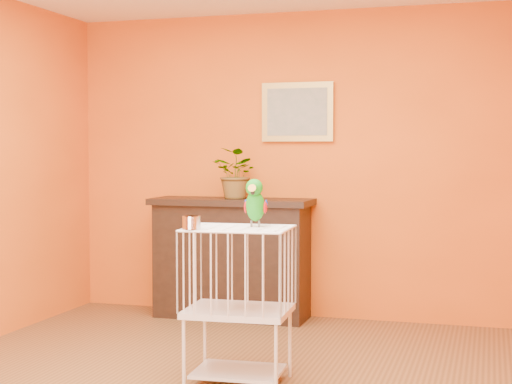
% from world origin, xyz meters
% --- Properties ---
extents(room_shell, '(4.50, 4.50, 4.50)m').
position_xyz_m(room_shell, '(0.00, 0.00, 1.58)').
color(room_shell, orange).
rests_on(room_shell, ground).
extents(console_cabinet, '(1.37, 0.49, 1.02)m').
position_xyz_m(console_cabinet, '(-0.52, 2.01, 0.51)').
color(console_cabinet, black).
rests_on(console_cabinet, ground).
extents(potted_plant, '(0.53, 0.55, 0.33)m').
position_xyz_m(potted_plant, '(-0.47, 2.00, 1.18)').
color(potted_plant, '#26722D').
rests_on(potted_plant, console_cabinet).
extents(framed_picture, '(0.62, 0.04, 0.50)m').
position_xyz_m(framed_picture, '(0.00, 2.22, 1.75)').
color(framed_picture, '#B2903F').
rests_on(framed_picture, room_shell).
extents(birdcage, '(0.65, 0.51, 0.96)m').
position_xyz_m(birdcage, '(0.12, 0.21, 0.50)').
color(birdcage, silver).
rests_on(birdcage, ground).
extents(feed_cup, '(0.11, 0.11, 0.08)m').
position_xyz_m(feed_cup, '(-0.09, 0.00, 1.00)').
color(feed_cup, silver).
rests_on(feed_cup, birdcage).
extents(parrot, '(0.15, 0.27, 0.30)m').
position_xyz_m(parrot, '(0.21, 0.28, 1.11)').
color(parrot, '#59544C').
rests_on(parrot, birdcage).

